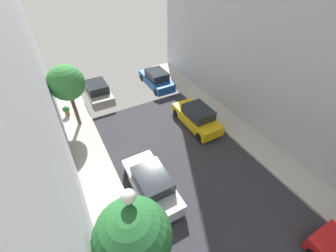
{
  "coord_description": "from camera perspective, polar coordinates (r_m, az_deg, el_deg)",
  "views": [
    {
      "loc": [
        -5.26,
        1.44,
        10.45
      ],
      "look_at": [
        0.48,
        11.86,
        0.5
      ],
      "focal_mm": 23.37,
      "sensor_mm": 36.0,
      "label": 1
    }
  ],
  "objects": [
    {
      "name": "parked_car_left_3",
      "position": [
        11.93,
        -4.25,
        -14.9
      ],
      "size": [
        1.78,
        4.2,
        1.57
      ],
      "color": "silver",
      "rests_on": "ground"
    },
    {
      "name": "parked_car_left_4",
      "position": [
        19.88,
        -17.87,
        8.56
      ],
      "size": [
        1.78,
        4.2,
        1.57
      ],
      "color": "gray",
      "rests_on": "ground"
    },
    {
      "name": "parked_car_right_2",
      "position": [
        16.1,
        7.56,
        2.32
      ],
      "size": [
        1.78,
        4.2,
        1.57
      ],
      "color": "gold",
      "rests_on": "ground"
    },
    {
      "name": "parked_car_right_3",
      "position": [
        20.88,
        -3.01,
        12.07
      ],
      "size": [
        1.78,
        4.2,
        1.57
      ],
      "color": "#194799",
      "rests_on": "ground"
    },
    {
      "name": "street_tree_0",
      "position": [
        7.48,
        -9.13,
        -26.74
      ],
      "size": [
        2.42,
        2.42,
        4.73
      ],
      "color": "brown",
      "rests_on": "sidewalk_left"
    },
    {
      "name": "street_tree_2",
      "position": [
        15.81,
        -24.98,
        10.13
      ],
      "size": [
        2.35,
        2.35,
        4.59
      ],
      "color": "brown",
      "rests_on": "sidewalk_left"
    },
    {
      "name": "potted_plant_2",
      "position": [
        18.57,
        -25.01,
        3.74
      ],
      "size": [
        0.51,
        0.51,
        0.8
      ],
      "color": "brown",
      "rests_on": "sidewalk_left"
    },
    {
      "name": "lamp_post",
      "position": [
        7.69,
        -8.87,
        -23.86
      ],
      "size": [
        0.44,
        0.44,
        5.22
      ],
      "color": "#26723F",
      "rests_on": "sidewalk_left"
    }
  ]
}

